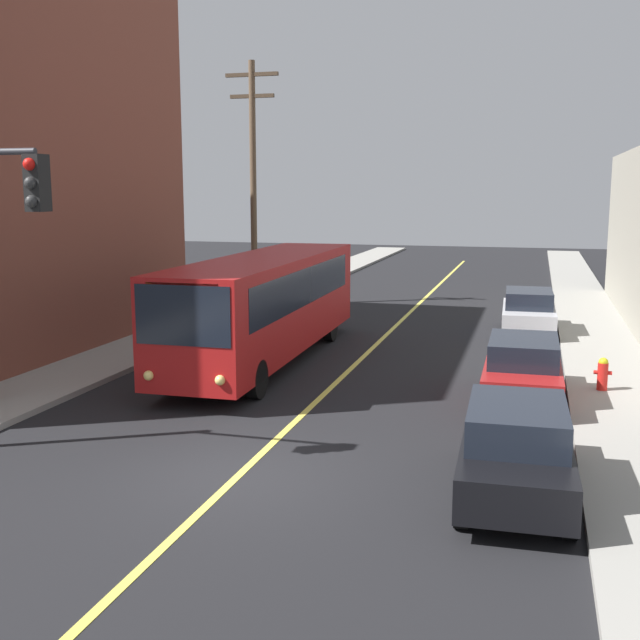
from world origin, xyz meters
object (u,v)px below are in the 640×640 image
Objects in this scene: parked_car_black at (516,449)px; fire_hydrant at (603,373)px; city_bus at (266,302)px; utility_pole_mid at (253,173)px; parked_car_silver at (528,312)px; parked_car_red at (523,370)px.

parked_car_black is 5.30× the size of fire_hydrant.
city_bus is 1.16× the size of utility_pole_mid.
parked_car_black is 1.00× the size of parked_car_silver.
utility_pole_mid reaches higher than city_bus.
parked_car_red is 2.35m from fire_hydrant.
parked_car_silver is 0.42× the size of utility_pole_mid.
city_bus reaches higher than fire_hydrant.
parked_car_red and parked_car_silver have the same top height.
city_bus is 10.20m from parked_car_silver.
parked_car_red is (-0.01, 6.06, 0.00)m from parked_car_black.
city_bus is at bearing 159.84° from parked_car_red.
parked_car_silver reaches higher than fire_hydrant.
city_bus is at bearing -67.80° from utility_pole_mid.
city_bus reaches higher than parked_car_silver.
parked_car_black is 1.01× the size of parked_car_red.
parked_car_red is at bearing -48.41° from utility_pole_mid.
utility_pole_mid is (-11.99, 13.51, 5.09)m from parked_car_red.
city_bus is at bearing 130.73° from parked_car_black.
parked_car_silver is 13.65m from utility_pole_mid.
parked_car_black is 0.42× the size of utility_pole_mid.
utility_pole_mid reaches higher than fire_hydrant.
parked_car_black is at bearing -58.49° from utility_pole_mid.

